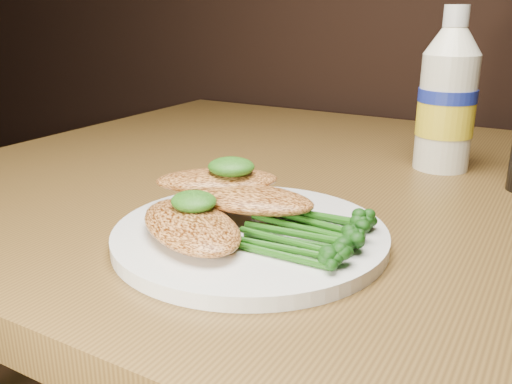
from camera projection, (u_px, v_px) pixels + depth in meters
The scene contains 8 objects.
plate at pixel (250, 235), 0.48m from camera, with size 0.24×0.24×0.01m, color white.
chicken_front at pixel (191, 225), 0.46m from camera, with size 0.13×0.07×0.02m, color #D38643.
chicken_mid at pixel (246, 198), 0.50m from camera, with size 0.13×0.06×0.02m, color #D38643.
chicken_back at pixel (217, 180), 0.53m from camera, with size 0.12×0.06×0.02m, color #D38643.
pesto_front at pixel (194, 201), 0.47m from camera, with size 0.04×0.04×0.02m, color black.
pesto_back at pixel (231, 167), 0.52m from camera, with size 0.04×0.04×0.02m, color black.
broccolini_bundle at pixel (302, 229), 0.46m from camera, with size 0.11×0.08×0.02m, color #1C5212, non-canonical shape.
mayo_bottle at pixel (448, 90), 0.67m from camera, with size 0.07×0.07×0.20m, color white, non-canonical shape.
Camera 1 is at (0.12, 0.46, 0.95)m, focal length 38.67 mm.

